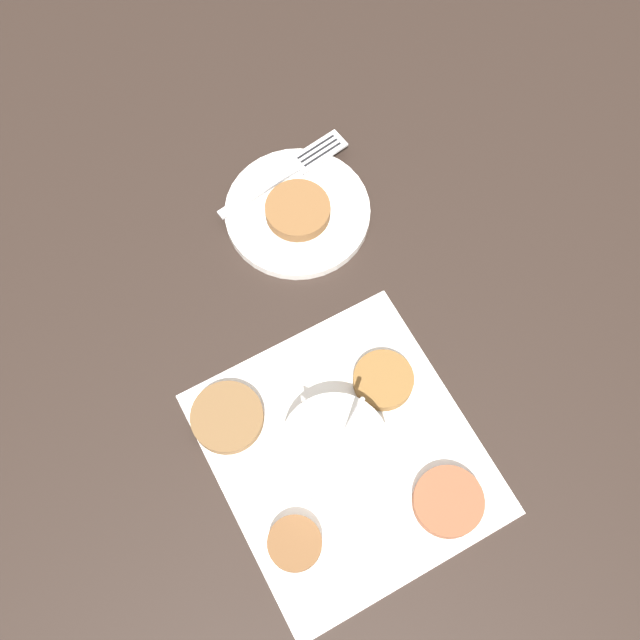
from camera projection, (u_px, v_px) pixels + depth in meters
ground_plane at (350, 421)px, 0.84m from camera, size 4.00×4.00×0.00m
napkin at (345, 453)px, 0.83m from camera, size 0.32×0.29×0.00m
sauce_bowl at (334, 451)px, 0.80m from camera, size 0.13×0.12×0.11m
fritter_0 at (295, 544)px, 0.78m from camera, size 0.06×0.06×0.02m
fritter_1 at (383, 380)px, 0.85m from camera, size 0.07×0.07×0.02m
fritter_2 at (448, 502)px, 0.80m from camera, size 0.08×0.08×0.02m
fritter_3 at (227, 417)px, 0.83m from camera, size 0.08×0.08×0.01m
serving_plate at (298, 211)px, 0.94m from camera, size 0.18×0.18×0.02m
fritter_on_plate at (298, 210)px, 0.92m from camera, size 0.08×0.08×0.02m
fork at (296, 167)px, 0.95m from camera, size 0.04×0.19×0.00m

